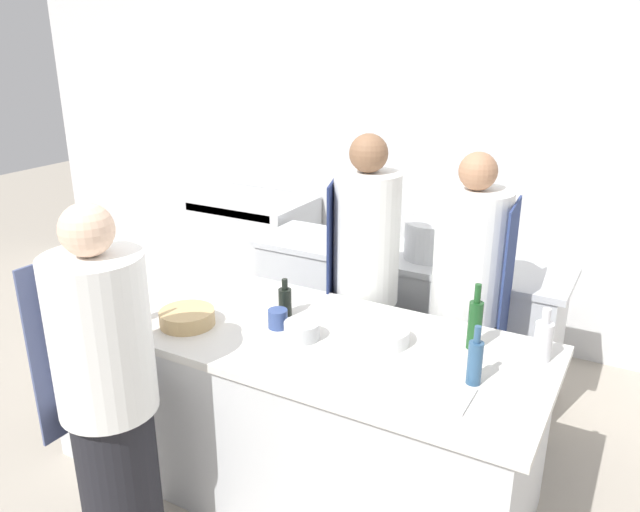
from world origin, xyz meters
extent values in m
plane|color=#A89E8E|center=(0.00, 0.00, 0.00)|extent=(16.00, 16.00, 0.00)
cube|color=silver|center=(0.00, 2.13, 1.40)|extent=(8.00, 0.06, 2.80)
cube|color=silver|center=(0.00, 0.00, 0.42)|extent=(2.40, 0.90, 0.84)
cube|color=silver|center=(0.00, 0.00, 0.86)|extent=(2.50, 0.94, 0.04)
cube|color=silver|center=(0.12, 1.26, 0.42)|extent=(1.96, 0.55, 0.84)
cube|color=silver|center=(0.12, 1.26, 0.86)|extent=(2.04, 0.57, 0.04)
cube|color=silver|center=(-1.43, 1.75, 0.47)|extent=(0.95, 0.67, 0.94)
cube|color=black|center=(-1.43, 1.42, 0.26)|extent=(0.76, 0.01, 0.33)
cube|color=black|center=(-1.43, 1.42, 0.90)|extent=(0.81, 0.01, 0.06)
cylinder|color=black|center=(-0.37, -0.77, 0.37)|extent=(0.34, 0.34, 0.75)
cylinder|color=white|center=(-0.37, -0.77, 1.08)|extent=(0.40, 0.40, 0.67)
cube|color=#4C567F|center=(-0.58, -0.76, 0.99)|extent=(0.03, 0.38, 0.78)
sphere|color=beige|center=(-0.37, -0.77, 1.52)|extent=(0.21, 0.21, 0.21)
cylinder|color=black|center=(0.66, 0.81, 0.38)|extent=(0.33, 0.33, 0.76)
cylinder|color=white|center=(0.66, 0.81, 1.11)|extent=(0.39, 0.39, 0.70)
cube|color=navy|center=(0.85, 0.82, 1.01)|extent=(0.04, 0.37, 0.80)
sphere|color=#9E7051|center=(0.66, 0.81, 1.56)|extent=(0.20, 0.20, 0.20)
cylinder|color=black|center=(0.11, 0.67, 0.40)|extent=(0.31, 0.31, 0.79)
cylinder|color=silver|center=(0.11, 0.67, 1.16)|extent=(0.36, 0.36, 0.73)
cube|color=#19234C|center=(-0.06, 0.60, 1.05)|extent=(0.12, 0.33, 0.84)
sphere|color=brown|center=(0.11, 0.67, 1.62)|extent=(0.21, 0.21, 0.21)
cylinder|color=#5B2319|center=(-0.66, -0.33, 0.97)|extent=(0.06, 0.06, 0.16)
cylinder|color=#5B2319|center=(-0.66, -0.33, 1.08)|extent=(0.03, 0.03, 0.06)
cylinder|color=#2D5175|center=(0.94, -0.06, 0.98)|extent=(0.06, 0.06, 0.18)
cylinder|color=#2D5175|center=(0.94, -0.06, 1.10)|extent=(0.03, 0.03, 0.07)
cylinder|color=#19471E|center=(0.85, 0.23, 0.99)|extent=(0.06, 0.06, 0.22)
cylinder|color=#19471E|center=(0.85, 0.23, 1.15)|extent=(0.03, 0.03, 0.09)
cylinder|color=silver|center=(1.14, 0.27, 0.97)|extent=(0.08, 0.08, 0.17)
cylinder|color=silver|center=(1.14, 0.27, 1.09)|extent=(0.04, 0.04, 0.07)
cylinder|color=black|center=(-0.07, 0.11, 0.95)|extent=(0.07, 0.07, 0.14)
cylinder|color=black|center=(-0.07, 0.11, 1.05)|extent=(0.03, 0.03, 0.05)
cylinder|color=#B7BABC|center=(0.13, -0.06, 0.92)|extent=(0.17, 0.17, 0.08)
cylinder|color=white|center=(0.47, 0.08, 0.92)|extent=(0.25, 0.25, 0.07)
cylinder|color=tan|center=(-0.42, -0.21, 0.92)|extent=(0.27, 0.27, 0.07)
cylinder|color=#33477F|center=(-0.02, -0.02, 0.93)|extent=(0.09, 0.09, 0.09)
cube|color=white|center=(0.83, -0.22, 0.89)|extent=(0.29, 0.20, 0.01)
cylinder|color=silver|center=(0.26, 1.25, 1.00)|extent=(0.29, 0.29, 0.24)
camera|label=1|loc=(1.47, -2.27, 2.22)|focal=35.00mm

